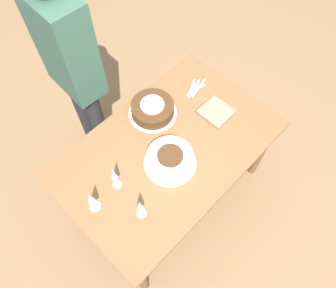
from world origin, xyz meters
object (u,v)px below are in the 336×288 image
Objects in this scene: person_cutting at (71,62)px; cake_center_white at (170,160)px; wine_glass_near at (140,206)px; wine_glass_far at (91,199)px; cake_front_chocolate at (153,109)px; wine_glass_extra at (114,174)px.

cake_center_white is at bearing 4.47° from person_cutting.
wine_glass_near is 0.28m from wine_glass_far.
person_cutting is (0.22, -0.50, 0.25)m from cake_front_chocolate.
cake_front_chocolate is 1.73× the size of wine_glass_near.
cake_center_white is 1.72× the size of wine_glass_near.
cake_center_white is 0.19× the size of person_cutting.
cake_center_white is 1.00× the size of cake_front_chocolate.
wine_glass_far reaches higher than cake_front_chocolate.
wine_glass_near reaches higher than cake_front_chocolate.
wine_glass_far is at bearing -30.67° from person_cutting.
wine_glass_near is (0.54, 0.46, 0.08)m from cake_front_chocolate.
wine_glass_extra is at bearing -95.19° from wine_glass_near.
wine_glass_far reaches higher than cake_center_white.
wine_glass_extra is (-0.18, -0.01, 0.02)m from wine_glass_far.
cake_front_chocolate is at bearing -161.59° from wine_glass_far.
cake_center_white is 0.88m from person_cutting.
wine_glass_far is (0.16, -0.22, 0.00)m from wine_glass_near.
wine_glass_far reaches higher than wine_glass_near.
person_cutting is at bearing -88.13° from cake_center_white.
wine_glass_near is at bearing 125.35° from wine_glass_far.
cake_center_white is at bearing 60.94° from cake_front_chocolate.
wine_glass_extra is at bearing -21.36° from cake_center_white.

